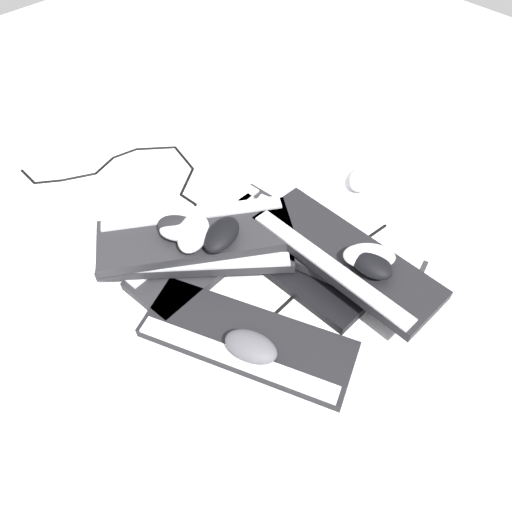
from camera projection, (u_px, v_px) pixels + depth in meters
name	position (u px, v px, depth m)	size (l,w,h in m)	color
ground_plane	(249.00, 248.00, 1.21)	(3.20, 3.20, 0.00)	white
keyboard_0	(213.00, 246.00, 1.19)	(0.19, 0.45, 0.03)	#232326
keyboard_1	(247.00, 340.00, 1.03)	(0.46, 0.32, 0.03)	black
keyboard_2	(289.00, 256.00, 1.17)	(0.44, 0.16, 0.03)	black
keyboard_3	(325.00, 249.00, 1.15)	(0.46, 0.27, 0.03)	#232326
keyboard_4	(345.00, 256.00, 1.09)	(0.44, 0.15, 0.03)	black
keyboard_5	(197.00, 249.00, 1.15)	(0.40, 0.43, 0.03)	#232326
keyboard_6	(196.00, 234.00, 1.14)	(0.37, 0.45, 0.03)	#232326
mouse_0	(369.00, 256.00, 1.05)	(0.11, 0.07, 0.04)	silver
mouse_1	(222.00, 235.00, 1.09)	(0.11, 0.07, 0.04)	black
mouse_2	(370.00, 262.00, 1.04)	(0.11, 0.07, 0.04)	black
mouse_3	(194.00, 234.00, 1.09)	(0.11, 0.07, 0.04)	#B7B7BC
mouse_4	(362.00, 178.00, 1.34)	(0.11, 0.07, 0.04)	#B7B7BC
mouse_5	(181.00, 228.00, 1.10)	(0.11, 0.07, 0.04)	black
mouse_6	(184.00, 229.00, 1.10)	(0.11, 0.07, 0.04)	#B7B7BC
mouse_7	(251.00, 347.00, 0.97)	(0.11, 0.07, 0.04)	#4C4C51
cable_0	(313.00, 271.00, 1.15)	(0.07, 0.49, 0.01)	black
cable_1	(127.00, 168.00, 1.39)	(0.45, 0.38, 0.01)	black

